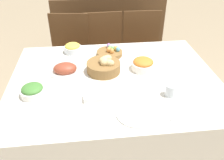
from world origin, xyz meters
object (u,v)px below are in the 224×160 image
Objects in this scene: pineapple_bowl at (73,48)px; bread_basket at (104,66)px; egg_basket at (110,52)px; knife at (162,112)px; chair_far_left at (69,53)px; drinking_cup at (170,90)px; chair_far_center at (104,51)px; ham_platter at (65,69)px; spoon at (166,111)px; fork at (112,115)px; dinner_plate at (137,113)px; butter_dish at (93,98)px; green_salad_bowl at (33,91)px; chair_far_right at (142,49)px; sideboard at (108,29)px; carrot_bowl at (143,64)px.

bread_basket is at bearing -55.47° from pineapple_bowl.
egg_basket is 1.17× the size of knife.
chair_far_left is 10.79× the size of drinking_cup.
egg_basket is at bearing -46.33° from chair_far_left.
chair_far_center is 0.61m from pineapple_bowl.
chair_far_left reaches higher than pineapple_bowl.
drinking_cup is at bearing -28.03° from ham_platter.
fork is at bearing 176.35° from spoon.
dinner_plate is (0.16, -0.51, -0.05)m from bread_basket.
butter_dish reaches higher than knife.
green_salad_bowl is (-0.20, -0.27, 0.01)m from ham_platter.
ham_platter is 0.61m from fork.
dinner_plate is (0.48, -1.32, 0.24)m from chair_far_left.
knife is at bearing -22.26° from butter_dish.
sideboard reaches higher than chair_far_right.
spoon is (0.34, 0.00, 0.00)m from fork.
bread_basket reaches higher than dinner_plate.
drinking_cup reaches higher than spoon.
butter_dish is (0.39, -0.09, -0.02)m from green_salad_bowl.
ham_platter reaches higher than butter_dish.
spoon is at bearing -86.15° from carrot_bowl.
ham_platter is 3.34× the size of drinking_cup.
chair_far_left is at bearing 80.76° from green_salad_bowl.
dinner_plate is (0.45, -0.53, -0.02)m from ham_platter.
fork is (-0.15, 0.00, -0.00)m from dinner_plate.
bread_basket reaches higher than egg_basket.
sideboard is 9.37× the size of pineapple_bowl.
pineapple_bowl is 0.80× the size of fork.
chair_far_right is at bearing 31.09° from pineapple_bowl.
bread_basket is 1.41× the size of carrot_bowl.
bread_basket is at bearing 124.94° from knife.
drinking_cup is at bearing 61.86° from spoon.
knife is (0.13, -2.03, 0.26)m from sideboard.
chair_far_center is at bearing 91.12° from egg_basket.
dinner_plate is 3.11× the size of drinking_cup.
carrot_bowl is at bearing -0.41° from bread_basket.
drinking_cup is at bearing -73.35° from carrot_bowl.
bread_basket is at bearing -96.56° from sideboard.
carrot_bowl is at bearing 106.65° from drinking_cup.
sideboard is at bearing 72.53° from ham_platter.
green_salad_bowl is at bearing 165.81° from knife.
sideboard is 7.85× the size of carrot_bowl.
drinking_cup is (0.73, -1.16, 0.27)m from chair_far_left.
bread_basket reaches higher than spoon.
bread_basket is 0.36m from butter_dish.
chair_far_left is 1.06m from carrot_bowl.
bread_basket is (-0.07, -0.81, 0.28)m from chair_far_center.
bread_basket is 1.16× the size of egg_basket.
bread_basket is 1.35× the size of fork.
dinner_plate is 0.18m from spoon.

